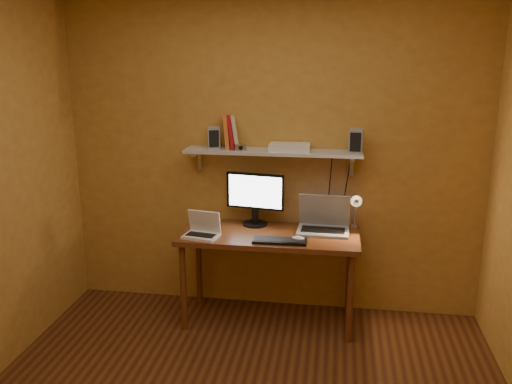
% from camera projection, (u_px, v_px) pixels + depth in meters
% --- Properties ---
extents(room, '(3.44, 3.24, 2.64)m').
position_uv_depth(room, '(235.00, 215.00, 2.87)').
color(room, brown).
rests_on(room, ground).
extents(desk, '(1.40, 0.60, 0.75)m').
position_uv_depth(desk, '(269.00, 244.00, 4.26)').
color(desk, brown).
rests_on(desk, ground).
extents(wall_shelf, '(1.40, 0.25, 0.21)m').
position_uv_depth(wall_shelf, '(273.00, 152.00, 4.26)').
color(wall_shelf, silver).
rests_on(wall_shelf, room).
extents(monitor, '(0.48, 0.23, 0.43)m').
position_uv_depth(monitor, '(255.00, 196.00, 4.38)').
color(monitor, black).
rests_on(monitor, desk).
extents(laptop, '(0.41, 0.30, 0.29)m').
position_uv_depth(laptop, '(324.00, 221.00, 4.28)').
color(laptop, gray).
rests_on(laptop, desk).
extents(netbook, '(0.29, 0.23, 0.20)m').
position_uv_depth(netbook, '(203.00, 229.00, 4.16)').
color(netbook, white).
rests_on(netbook, desk).
extents(keyboard, '(0.41, 0.14, 0.02)m').
position_uv_depth(keyboard, '(280.00, 241.00, 4.04)').
color(keyboard, black).
rests_on(keyboard, desk).
extents(mouse, '(0.12, 0.09, 0.04)m').
position_uv_depth(mouse, '(298.00, 239.00, 4.06)').
color(mouse, white).
rests_on(mouse, desk).
extents(desk_lamp, '(0.09, 0.23, 0.38)m').
position_uv_depth(desk_lamp, '(356.00, 207.00, 4.21)').
color(desk_lamp, silver).
rests_on(desk_lamp, desk).
extents(speaker_left, '(0.12, 0.12, 0.17)m').
position_uv_depth(speaker_left, '(214.00, 138.00, 4.31)').
color(speaker_left, gray).
rests_on(speaker_left, wall_shelf).
extents(speaker_right, '(0.11, 0.11, 0.19)m').
position_uv_depth(speaker_right, '(356.00, 141.00, 4.12)').
color(speaker_right, gray).
rests_on(speaker_right, wall_shelf).
extents(books, '(0.17, 0.18, 0.26)m').
position_uv_depth(books, '(230.00, 133.00, 4.30)').
color(books, orange).
rests_on(books, wall_shelf).
extents(shelf_camera, '(0.10, 0.05, 0.06)m').
position_uv_depth(shelf_camera, '(241.00, 148.00, 4.21)').
color(shelf_camera, silver).
rests_on(shelf_camera, wall_shelf).
extents(router, '(0.32, 0.22, 0.05)m').
position_uv_depth(router, '(290.00, 147.00, 4.24)').
color(router, white).
rests_on(router, wall_shelf).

